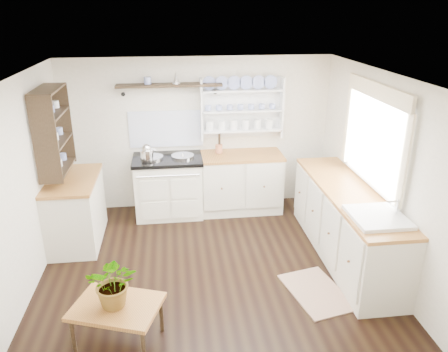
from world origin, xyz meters
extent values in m
cube|color=black|center=(0.00, 0.00, 0.00)|extent=(4.00, 3.80, 0.01)
cube|color=beige|center=(0.00, 1.90, 1.15)|extent=(4.00, 0.02, 2.30)
cube|color=beige|center=(2.00, 0.00, 1.15)|extent=(0.02, 3.80, 2.30)
cube|color=beige|center=(-2.00, 0.00, 1.15)|extent=(0.02, 3.80, 2.30)
cube|color=white|center=(0.00, 0.00, 2.30)|extent=(4.00, 3.80, 0.01)
cube|color=white|center=(1.96, 0.15, 1.50)|extent=(0.04, 1.40, 1.00)
cube|color=white|center=(1.94, 0.15, 1.50)|extent=(0.02, 1.50, 1.10)
cube|color=beige|center=(1.92, 0.15, 2.08)|extent=(0.04, 1.55, 0.18)
cube|color=white|center=(-0.48, 1.57, 0.43)|extent=(0.97, 0.63, 0.85)
cube|color=black|center=(-0.48, 1.57, 0.88)|extent=(1.01, 0.67, 0.05)
cylinder|color=silver|center=(-0.70, 1.57, 0.92)|extent=(0.33, 0.33, 0.03)
cylinder|color=silver|center=(-0.25, 1.57, 0.92)|extent=(0.33, 0.33, 0.03)
cylinder|color=silver|center=(-0.48, 1.21, 0.76)|extent=(0.87, 0.02, 0.02)
cube|color=beige|center=(0.60, 1.60, 0.44)|extent=(1.25, 0.60, 0.88)
cube|color=brown|center=(0.60, 1.60, 0.88)|extent=(1.27, 0.63, 0.04)
cube|color=beige|center=(1.70, 0.10, 0.44)|extent=(0.60, 2.40, 0.88)
cube|color=brown|center=(1.70, 0.10, 0.88)|extent=(0.62, 2.43, 0.04)
cube|color=white|center=(1.70, -0.65, 0.80)|extent=(0.55, 0.60, 0.28)
cylinder|color=silver|center=(1.90, -0.65, 1.00)|extent=(0.02, 0.02, 0.22)
cube|color=beige|center=(-1.70, 0.90, 0.44)|extent=(0.60, 1.10, 0.88)
cube|color=brown|center=(-1.70, 0.90, 0.88)|extent=(0.62, 1.13, 0.04)
cube|color=white|center=(0.65, 1.88, 1.55)|extent=(1.20, 0.03, 0.90)
cube|color=white|center=(0.65, 1.79, 1.55)|extent=(1.20, 0.22, 0.02)
cylinder|color=navy|center=(0.65, 1.80, 1.82)|extent=(0.20, 0.02, 0.20)
cube|color=black|center=(-0.40, 1.77, 1.92)|extent=(1.50, 0.24, 0.04)
cone|color=black|center=(-1.05, 1.84, 1.81)|extent=(0.06, 0.20, 0.06)
cone|color=black|center=(0.25, 1.84, 1.81)|extent=(0.06, 0.20, 0.06)
cube|color=black|center=(-1.84, 0.90, 1.55)|extent=(0.28, 0.80, 1.05)
cylinder|color=#AE6440|center=(0.29, 1.68, 0.97)|extent=(0.11, 0.11, 0.13)
cube|color=brown|center=(-0.97, -1.12, 0.40)|extent=(0.92, 0.78, 0.04)
cylinder|color=black|center=(-1.36, -1.22, 0.19)|extent=(0.04, 0.04, 0.38)
cylinder|color=black|center=(-1.21, -0.79, 0.19)|extent=(0.04, 0.04, 0.38)
cylinder|color=black|center=(-0.73, -1.44, 0.19)|extent=(0.04, 0.04, 0.38)
cylinder|color=black|center=(-0.57, -1.02, 0.19)|extent=(0.04, 0.04, 0.38)
imported|color=#3F7233|center=(-0.97, -1.12, 0.67)|extent=(0.47, 0.42, 0.49)
cube|color=#926A55|center=(1.12, -0.62, 0.01)|extent=(0.72, 0.95, 0.02)
camera|label=1|loc=(-0.39, -4.50, 2.99)|focal=35.00mm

